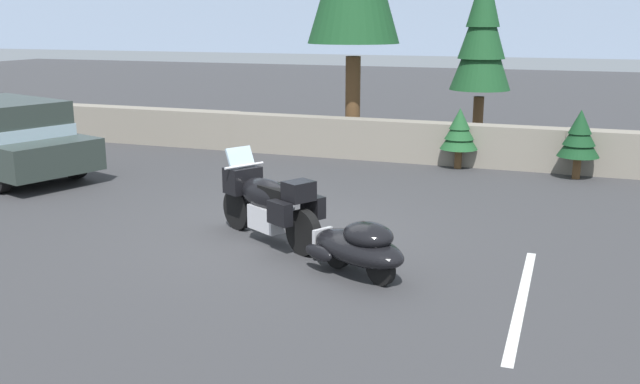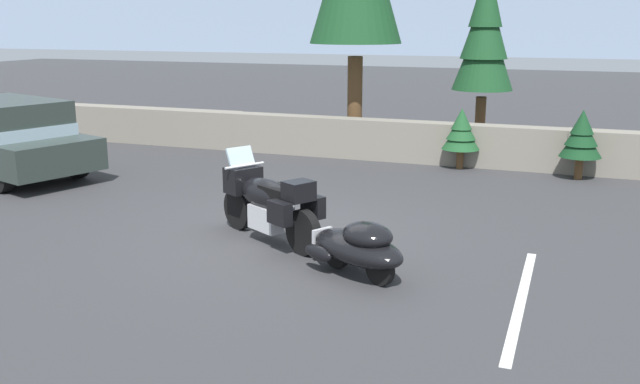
{
  "view_description": "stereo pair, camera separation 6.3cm",
  "coord_description": "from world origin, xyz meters",
  "px_view_note": "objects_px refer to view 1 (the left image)",
  "views": [
    {
      "loc": [
        4.12,
        -9.66,
        3.24
      ],
      "look_at": [
        0.8,
        -0.52,
        0.85
      ],
      "focal_mm": 39.37,
      "sensor_mm": 36.0,
      "label": 1
    },
    {
      "loc": [
        4.18,
        -9.64,
        3.24
      ],
      "look_at": [
        0.8,
        -0.52,
        0.85
      ],
      "focal_mm": 39.37,
      "sensor_mm": 36.0,
      "label": 2
    }
  ],
  "objects_px": {
    "touring_motorcycle": "(268,201)",
    "car_shaped_trailer": "(359,246)",
    "pine_tree_secondary": "(482,33)",
    "suv_at_left_edge": "(0,137)"
  },
  "relations": [
    {
      "from": "car_shaped_trailer",
      "to": "touring_motorcycle",
      "type": "bearing_deg",
      "value": 150.13
    },
    {
      "from": "car_shaped_trailer",
      "to": "pine_tree_secondary",
      "type": "xyz_separation_m",
      "value": [
        0.16,
        9.95,
        2.51
      ]
    },
    {
      "from": "car_shaped_trailer",
      "to": "pine_tree_secondary",
      "type": "distance_m",
      "value": 10.26
    },
    {
      "from": "pine_tree_secondary",
      "to": "car_shaped_trailer",
      "type": "bearing_deg",
      "value": -90.93
    },
    {
      "from": "touring_motorcycle",
      "to": "car_shaped_trailer",
      "type": "xyz_separation_m",
      "value": [
        1.71,
        -0.98,
        -0.21
      ]
    },
    {
      "from": "touring_motorcycle",
      "to": "pine_tree_secondary",
      "type": "xyz_separation_m",
      "value": [
        1.87,
        8.97,
        2.3
      ]
    },
    {
      "from": "suv_at_left_edge",
      "to": "pine_tree_secondary",
      "type": "bearing_deg",
      "value": 36.77
    },
    {
      "from": "touring_motorcycle",
      "to": "car_shaped_trailer",
      "type": "bearing_deg",
      "value": -29.87
    },
    {
      "from": "touring_motorcycle",
      "to": "car_shaped_trailer",
      "type": "distance_m",
      "value": 1.98
    },
    {
      "from": "touring_motorcycle",
      "to": "suv_at_left_edge",
      "type": "relative_size",
      "value": 0.4
    }
  ]
}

